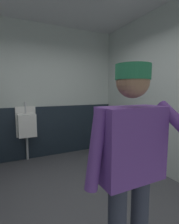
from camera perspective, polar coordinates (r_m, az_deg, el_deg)
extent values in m
cube|color=#4C4C51|center=(2.51, -4.60, -29.39)|extent=(4.04, 4.57, 0.04)
cube|color=silver|center=(4.00, -15.79, 6.35)|extent=(4.04, 0.12, 2.89)
cube|color=silver|center=(3.14, 27.03, 5.79)|extent=(0.12, 4.57, 2.89)
cube|color=#19232D|center=(4.02, -15.18, -6.29)|extent=(3.44, 0.03, 1.13)
cube|color=white|center=(3.91, -20.19, -2.94)|extent=(0.40, 0.05, 0.65)
cube|color=white|center=(3.75, -19.88, -4.10)|extent=(0.34, 0.30, 0.45)
cylinder|color=#B7BABF|center=(3.86, -20.35, 1.36)|extent=(0.04, 0.04, 0.24)
cylinder|color=#B7BABF|center=(4.00, -19.80, -10.82)|extent=(0.05, 0.05, 0.55)
cylinder|color=#2D3342|center=(1.72, 16.01, -31.54)|extent=(0.14, 0.14, 0.80)
cube|color=#60388C|center=(1.34, 13.44, -10.10)|extent=(0.50, 0.24, 0.55)
cylinder|color=#60388C|center=(1.18, 2.11, -12.25)|extent=(0.17, 0.09, 0.56)
sphere|color=#8C664C|center=(1.28, 14.01, 9.71)|extent=(0.24, 0.24, 0.24)
cylinder|color=#26724C|center=(1.29, 14.09, 12.61)|extent=(0.25, 0.25, 0.11)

